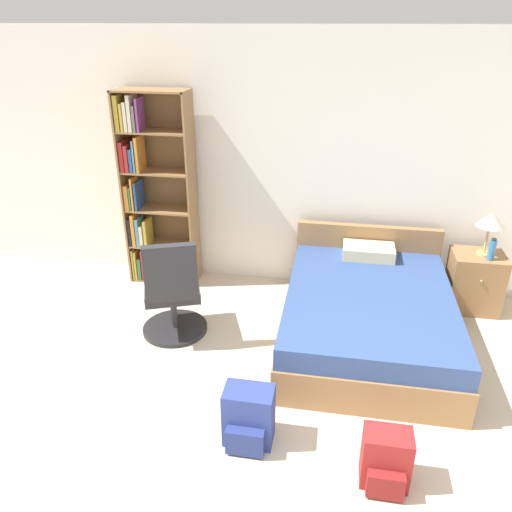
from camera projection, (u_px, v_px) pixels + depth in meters
wall_back at (338, 167)px, 4.99m from camera, size 9.00×0.06×2.60m
bookshelf at (151, 191)px, 5.21m from camera, size 0.73×0.32×2.04m
bed at (367, 313)px, 4.47m from camera, size 1.45×1.95×0.75m
office_chair at (173, 295)px, 4.42m from camera, size 0.63×0.69×1.00m
nightstand at (474, 281)px, 4.92m from camera, size 0.49×0.43×0.59m
table_lamp at (491, 221)px, 4.64m from camera, size 0.25×0.25×0.43m
water_bottle at (492, 250)px, 4.65m from camera, size 0.07×0.07×0.21m
backpack_red at (386, 461)px, 3.07m from camera, size 0.30×0.26×0.39m
backpack_blue at (248, 418)px, 3.38m from camera, size 0.34×0.29×0.42m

